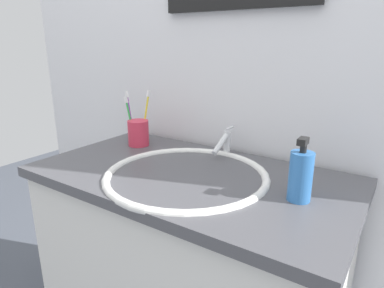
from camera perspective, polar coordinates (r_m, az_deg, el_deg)
tiled_wall_back at (r=1.20m, az=7.94°, el=13.83°), size 2.16×0.04×2.40m
sink_basin at (r=1.00m, az=-0.96°, el=-7.19°), size 0.49×0.49×0.10m
faucet at (r=1.16m, az=5.61°, el=0.32°), size 0.02×0.13×0.09m
toothbrush_cup at (r=1.28m, az=-9.14°, el=1.87°), size 0.08×0.08×0.10m
toothbrush_purple at (r=1.30m, az=-10.55°, el=5.10°), size 0.06×0.03×0.19m
toothbrush_yellow at (r=1.29m, az=-7.90°, el=5.21°), size 0.02×0.06×0.20m
toothbrush_green at (r=1.29m, az=-10.61°, el=4.59°), size 0.05×0.01×0.18m
soap_dispenser at (r=0.86m, az=18.10°, el=-5.06°), size 0.06×0.06×0.16m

